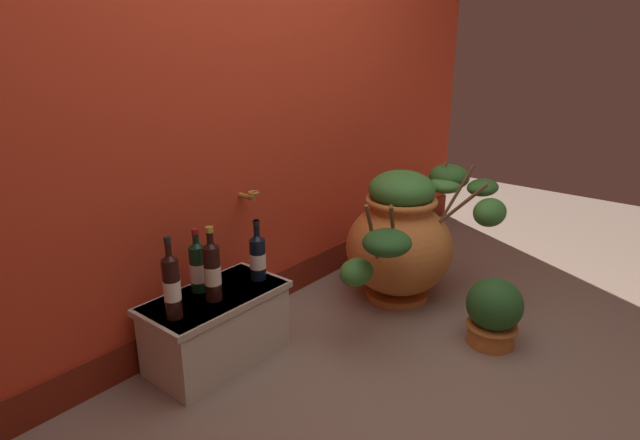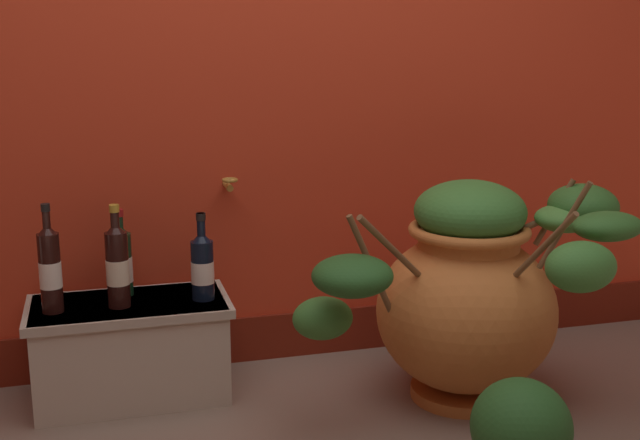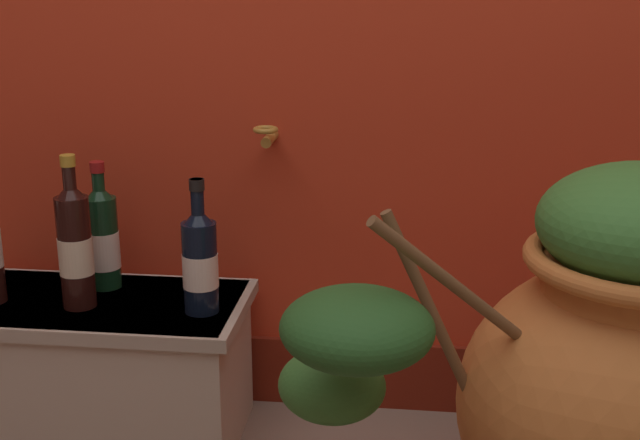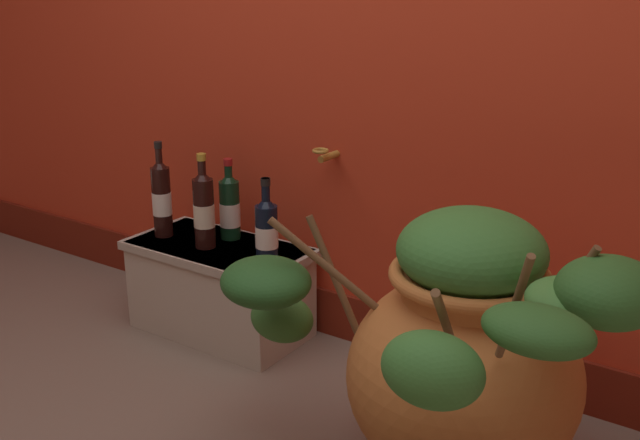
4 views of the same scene
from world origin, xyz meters
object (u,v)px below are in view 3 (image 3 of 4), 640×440
at_px(wine_bottle_left, 75,243).
at_px(wine_bottle_right, 200,258).
at_px(wine_bottle_middle, 102,236).
at_px(terracotta_urn, 633,377).

height_order(wine_bottle_left, wine_bottle_right, wine_bottle_left).
bearing_deg(wine_bottle_middle, wine_bottle_left, -97.13).
distance_m(terracotta_urn, wine_bottle_left, 1.16).
bearing_deg(wine_bottle_middle, terracotta_urn, -20.48).
bearing_deg(wine_bottle_right, wine_bottle_left, -179.41).
bearing_deg(wine_bottle_left, wine_bottle_middle, 82.87).
height_order(wine_bottle_left, wine_bottle_middle, wine_bottle_left).
distance_m(wine_bottle_left, wine_bottle_right, 0.28).
bearing_deg(terracotta_urn, wine_bottle_middle, 159.52).
relative_size(terracotta_urn, wine_bottle_right, 3.62).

